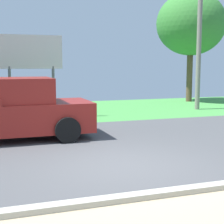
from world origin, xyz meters
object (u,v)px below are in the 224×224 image
object	(u,v)px
pickup_truck	(6,111)
utility_pole	(199,29)
roadside_billboard	(31,58)
tree_right_mid	(191,24)

from	to	relation	value
pickup_truck	utility_pole	xyz separation A→B (m)	(9.57, 4.59, 3.13)
roadside_billboard	tree_right_mid	xyz separation A→B (m)	(9.97, 3.99, 2.14)
roadside_billboard	tree_right_mid	size ratio (longest dim) A/B	0.53
pickup_truck	roadside_billboard	bearing A→B (deg)	70.04
utility_pole	tree_right_mid	distance (m)	4.00
roadside_billboard	tree_right_mid	distance (m)	10.95
pickup_truck	roadside_billboard	size ratio (longest dim) A/B	1.49
utility_pole	pickup_truck	bearing A→B (deg)	-154.37
utility_pole	roadside_billboard	size ratio (longest dim) A/B	2.19
pickup_truck	utility_pole	distance (m)	11.07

